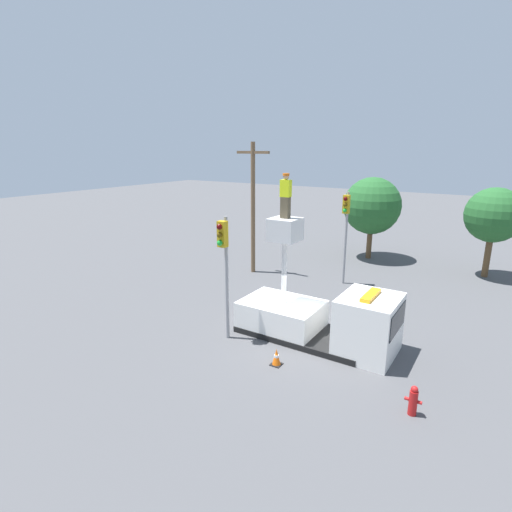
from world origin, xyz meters
The scene contains 11 objects.
ground_plane centered at (0.00, 0.00, 0.00)m, with size 120.00×120.00×0.00m, color #4C4C4F.
bucket_truck centered at (0.71, 0.00, 0.98)m, with size 6.37×2.46×4.85m.
worker centered at (-0.94, 0.00, 5.73)m, with size 0.40×0.26×1.75m.
traffic_light_pole centered at (-2.55, -1.92, 3.57)m, with size 0.34×0.57×5.04m.
traffic_light_across centered at (-1.03, 7.16, 3.70)m, with size 0.34×0.57×5.23m.
fire_hydrant centered at (4.92, -2.82, 0.46)m, with size 0.49×0.25×0.93m.
traffic_cone_rear centered at (-3.35, 0.70, 0.31)m, with size 0.38×0.38×0.66m.
traffic_cone_curbside centered at (0.20, -2.56, 0.30)m, with size 0.39×0.39×0.63m.
tree_left_bg centered at (-1.50, 13.47, 3.69)m, with size 3.89×3.89×5.65m.
tree_right_bg centered at (5.75, 13.09, 3.74)m, with size 3.21×3.21×5.36m.
utility_pole centered at (-6.60, 6.36, 4.26)m, with size 2.20×0.26×7.89m.
Camera 1 is at (6.50, -13.76, 7.55)m, focal length 28.00 mm.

